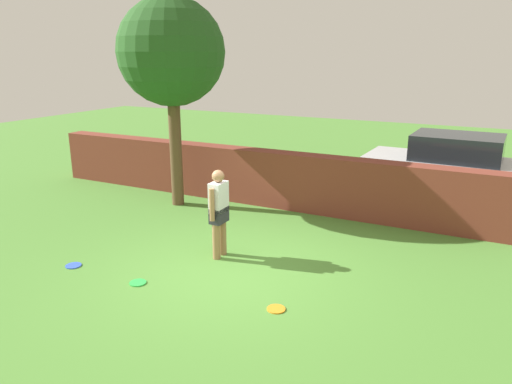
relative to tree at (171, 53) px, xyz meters
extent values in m
plane|color=#4C8433|center=(3.04, -2.77, -3.57)|extent=(40.00, 40.00, 0.00)
cube|color=brown|center=(1.54, 0.97, -2.90)|extent=(11.77, 0.50, 1.34)
cylinder|color=brown|center=(0.00, 0.00, -2.10)|extent=(0.29, 0.29, 2.93)
sphere|color=#23511E|center=(0.00, 0.00, 0.03)|extent=(2.44, 2.44, 2.44)
cylinder|color=#9E704C|center=(2.55, -2.16, -3.14)|extent=(0.14, 0.14, 0.85)
cylinder|color=#9E704C|center=(2.56, -2.38, -3.14)|extent=(0.14, 0.14, 0.85)
cube|color=#2D2D38|center=(2.56, -2.27, -2.77)|extent=(0.22, 0.36, 0.28)
cube|color=silver|center=(2.56, -2.27, -2.44)|extent=(0.22, 0.36, 0.55)
sphere|color=#9E704C|center=(2.56, -2.27, -2.06)|extent=(0.22, 0.22, 0.22)
cylinder|color=#9E704C|center=(2.55, -2.05, -2.52)|extent=(0.09, 0.09, 0.58)
cylinder|color=#9E704C|center=(2.56, -2.50, -2.52)|extent=(0.09, 0.09, 0.58)
cube|color=#B7B7BC|center=(6.00, 3.02, -2.85)|extent=(4.27, 1.88, 0.80)
cube|color=#1E2328|center=(6.00, 3.02, -2.15)|extent=(2.06, 1.58, 0.60)
cylinder|color=black|center=(4.67, 3.93, -3.25)|extent=(0.65, 0.25, 0.64)
cylinder|color=black|center=(4.60, 2.23, -3.25)|extent=(0.65, 0.25, 0.64)
cylinder|color=orange|center=(4.26, -3.54, -3.56)|extent=(0.27, 0.27, 0.02)
cylinder|color=blue|center=(0.49, -3.79, -3.56)|extent=(0.27, 0.27, 0.02)
cylinder|color=green|center=(1.93, -3.80, -3.56)|extent=(0.27, 0.27, 0.02)
camera|label=1|loc=(6.80, -9.21, 0.00)|focal=33.69mm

